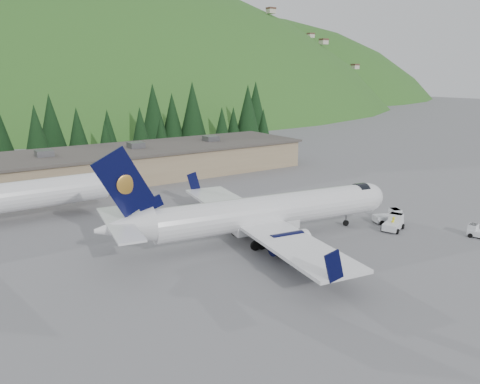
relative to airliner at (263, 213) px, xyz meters
The scene contains 9 objects.
ground 3.16m from the airliner, ahead, with size 600.00×600.00×0.00m, color slate.
airliner is the anchor object (origin of this frame).
baggage_tug_a 15.94m from the airliner, 21.46° to the right, with size 3.60×2.85×1.72m.
baggage_tug_b 16.95m from the airliner, 12.98° to the right, with size 3.49×2.79×1.67m.
baggage_tug_c 24.06m from the airliner, 32.38° to the right, with size 2.06×2.84×1.39m.
terminal_building 38.06m from the airliner, 96.08° to the left, with size 71.00×17.00×6.10m.
ramp_worker 15.64m from the airliner, 22.51° to the right, with size 0.60×0.39×1.64m, color yellow.
tree_line 62.75m from the airliner, 91.89° to the left, with size 111.44×19.80×14.52m.
hills 230.77m from the airliner, 75.31° to the left, with size 614.00×330.00×300.00m.
Camera 1 is at (-30.07, -38.34, 17.65)m, focal length 35.00 mm.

